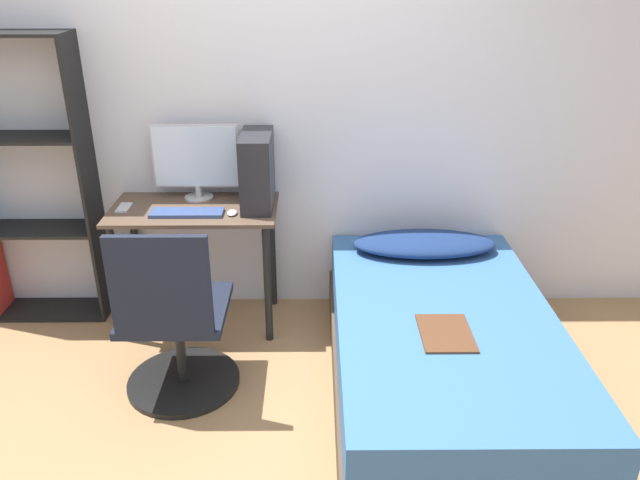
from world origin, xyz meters
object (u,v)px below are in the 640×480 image
monitor (196,159)px  keyboard (187,213)px  office_chair (175,332)px  pc_tower (257,170)px  bookshelf (2,193)px  bed (442,353)px

monitor → keyboard: 0.35m
office_chair → keyboard: bearing=91.7°
monitor → pc_tower: size_ratio=1.20×
bookshelf → pc_tower: (1.51, -0.08, 0.16)m
bookshelf → pc_tower: size_ratio=4.06×
monitor → pc_tower: bearing=-17.9°
bed → pc_tower: bearing=142.9°
monitor → bookshelf: bearing=-178.0°
monitor → pc_tower: (0.37, -0.12, -0.03)m
keyboard → pc_tower: size_ratio=0.96×
bookshelf → office_chair: bookshelf is taller
bookshelf → office_chair: bearing=-35.5°
keyboard → bookshelf: bearing=168.8°
bookshelf → bed: bookshelf is taller
keyboard → bed: bearing=-23.5°
bed → pc_tower: pc_tower is taller
office_chair → pc_tower: bearing=63.2°
monitor → bed: bearing=-32.6°
bookshelf → monitor: bookshelf is taller
bookshelf → pc_tower: 1.52m
bed → monitor: 1.76m
bed → keyboard: bearing=156.5°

